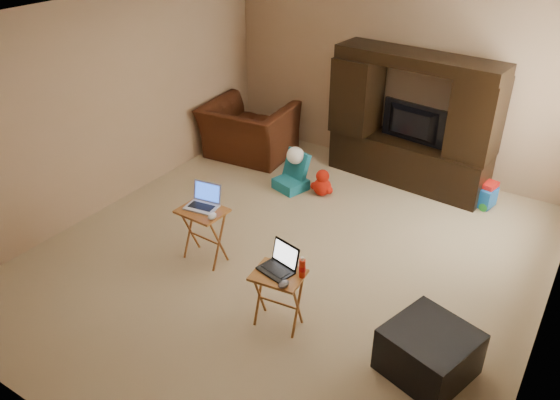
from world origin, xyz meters
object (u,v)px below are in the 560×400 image
Objects in this scene: tray_table_right at (278,300)px; child_rocker at (291,172)px; tray_table_left at (204,235)px; laptop_right at (276,260)px; push_toy at (476,190)px; plush_toy at (322,182)px; ottoman at (429,352)px; television at (410,125)px; mouse_right at (284,284)px; water_bottle at (302,268)px; laptop_left at (201,198)px; entertainment_center at (412,121)px; mouse_left at (212,216)px; recliner at (249,131)px.

child_rocker is at bearing 112.26° from tray_table_right.
tray_table_left is 2.05× the size of laptop_right.
tray_table_left is (-2.10, -2.77, 0.12)m from push_toy.
plush_toy is 0.56× the size of ottoman.
mouse_right is at bearing 102.08° from television.
laptop_right reaches higher than water_bottle.
water_bottle is (1.43, -0.38, -0.07)m from laptop_left.
tray_table_left is (0.05, -1.83, 0.06)m from child_rocker.
plush_toy is 1.13× the size of laptop_left.
push_toy is 0.87× the size of tray_table_right.
plush_toy is at bearing 111.26° from mouse_right.
television reaches higher than plush_toy.
television is 3.39m from mouse_right.
entertainment_center reaches higher than mouse_left.
tray_table_right is (0.83, -2.34, 0.10)m from plush_toy.
entertainment_center is 17.05× the size of mouse_left.
child_rocker is at bearing 141.34° from ottoman.
laptop_right is at bearing 124.30° from recliner.
mouse_left is (1.31, -2.46, 0.25)m from recliner.
laptop_right is at bearing -16.86° from tray_table_left.
laptop_left reaches higher than mouse_right.
water_bottle is at bearing 127.66° from recliner.
laptop_left is (-1.23, 0.46, 0.45)m from tray_table_right.
recliner is at bearing -160.73° from push_toy.
laptop_right is (-0.94, -3.18, 0.51)m from push_toy.
mouse_right is (2.45, -2.93, 0.20)m from recliner.
push_toy is at bearing 56.07° from mouse_left.
laptop_left is at bearing 109.86° from recliner.
laptop_left is at bearing 174.03° from ottoman.
child_rocker reaches higher than ottoman.
entertainment_center is at bearing 59.60° from laptop_left.
entertainment_center is 4.28× the size of push_toy.
mouse_left is (0.19, -0.07, 0.33)m from tray_table_left.
recliner is at bearing 129.87° from mouse_right.
tray_table_left is at bearing 165.88° from water_bottle.
tray_table_left is at bearing -106.52° from entertainment_center.
laptop_left is at bearing 152.73° from tray_table_right.
recliner is 3.65m from tray_table_right.
laptop_left reaches higher than plush_toy.
tray_table_left is 1.28m from tray_table_right.
child_rocker is 0.81× the size of tray_table_left.
laptop_left reaches higher than tray_table_right.
tray_table_right is 1.78× the size of laptop_left.
mouse_right is (1.33, -0.55, 0.29)m from tray_table_left.
laptop_right is (2.28, -2.80, 0.30)m from recliner.
ottoman is (1.40, -3.11, -0.66)m from entertainment_center.
push_toy is at bearing 26.43° from plush_toy.
child_rocker is at bearing 147.67° from recliner.
recliner is at bearing 106.70° from laptop_left.
child_rocker is 2.78m from mouse_right.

